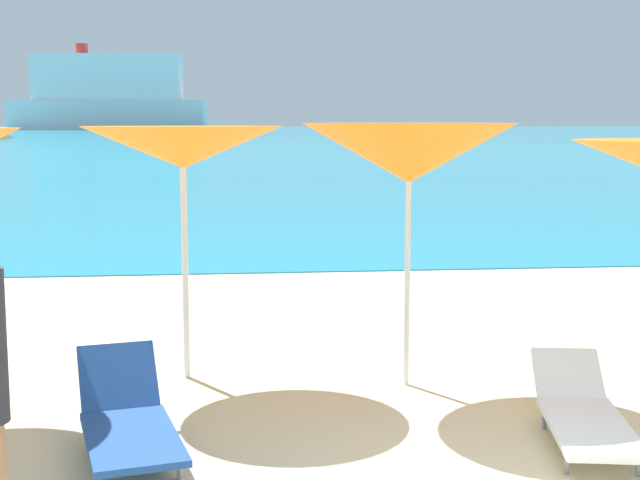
% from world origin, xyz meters
% --- Properties ---
extents(ground_plane, '(50.00, 100.00, 0.30)m').
position_xyz_m(ground_plane, '(0.00, 10.00, -0.15)').
color(ground_plane, beige).
extents(ocean_water, '(650.00, 440.00, 0.02)m').
position_xyz_m(ocean_water, '(0.00, 229.21, 0.01)').
color(ocean_water, teal).
rests_on(ocean_water, ground_plane).
extents(umbrella_1, '(1.90, 1.90, 2.35)m').
position_xyz_m(umbrella_1, '(-2.22, 3.50, 2.15)').
color(umbrella_1, silver).
rests_on(umbrella_1, ground_plane).
extents(umbrella_2, '(1.97, 1.97, 2.38)m').
position_xyz_m(umbrella_2, '(-0.21, 3.05, 2.11)').
color(umbrella_2, silver).
rests_on(umbrella_2, ground_plane).
extents(lounge_chair_0, '(0.95, 1.70, 0.65)m').
position_xyz_m(lounge_chair_0, '(-2.57, 1.60, 0.26)').
color(lounge_chair_0, '#1E478C').
rests_on(lounge_chair_0, ground_plane).
extents(lounge_chair_1, '(0.85, 1.78, 0.52)m').
position_xyz_m(lounge_chair_1, '(0.81, 1.46, 0.23)').
color(lounge_chair_1, white).
rests_on(lounge_chair_1, ground_plane).
extents(cruise_ship, '(58.71, 17.47, 25.10)m').
position_xyz_m(cruise_ship, '(-36.04, 266.31, 9.80)').
color(cruise_ship, white).
rests_on(cruise_ship, ocean_water).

